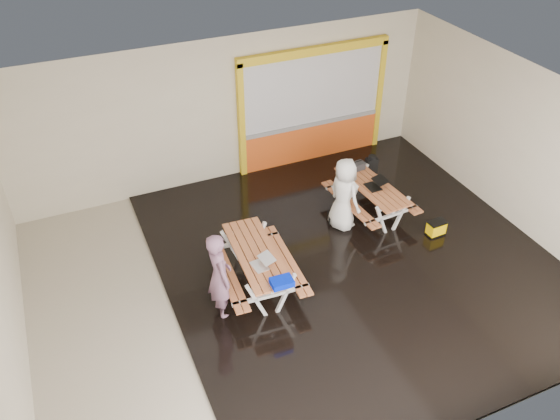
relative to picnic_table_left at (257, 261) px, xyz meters
name	(u,v)px	position (x,y,z in m)	size (l,w,h in m)	color
room	(300,203)	(0.84, -0.05, 1.11)	(10.02, 8.02, 3.52)	beige
deck	(354,258)	(2.09, -0.05, -0.62)	(7.50, 7.98, 0.05)	black
kiosk	(313,108)	(3.04, 3.88, 0.80)	(3.88, 0.16, 3.00)	#E75A1C
picnic_table_left	(257,261)	(0.00, 0.00, 0.00)	(1.55, 2.19, 0.84)	#BD6B3D
picnic_table_right	(371,192)	(3.16, 1.16, -0.03)	(1.49, 2.08, 0.79)	#BD6B3D
person_left	(219,276)	(-0.84, -0.37, 0.24)	(0.64, 0.42, 1.77)	#7A546D
person_right	(344,195)	(2.39, 1.03, 0.19)	(0.82, 0.53, 1.67)	white
laptop_left	(262,263)	(-0.04, -0.37, 0.25)	(0.42, 0.38, 0.16)	silver
laptop_right	(376,184)	(3.20, 1.08, 0.21)	(0.42, 0.37, 0.18)	black
blue_pouch	(282,282)	(0.08, -0.97, 0.25)	(0.38, 0.27, 0.11)	#0019C8
toolbox	(356,166)	(3.16, 1.85, 0.24)	(0.40, 0.24, 0.22)	black
backpack	(371,165)	(3.66, 2.00, 0.08)	(0.29, 0.20, 0.46)	black
dark_case	(337,217)	(2.38, 1.20, -0.52)	(0.41, 0.31, 0.16)	black
fluke_bag	(436,228)	(4.05, -0.09, -0.43)	(0.40, 0.27, 0.34)	black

